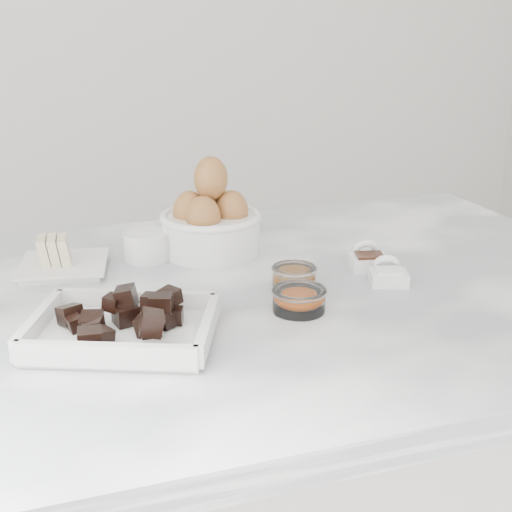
{
  "coord_description": "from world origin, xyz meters",
  "views": [
    {
      "loc": [
        -0.3,
        -0.92,
        1.33
      ],
      "look_at": [
        0.02,
        0.03,
        0.98
      ],
      "focal_mm": 50.0,
      "sensor_mm": 36.0,
      "label": 1
    }
  ],
  "objects": [
    {
      "name": "marble_slab",
      "position": [
        0.0,
        0.0,
        0.92
      ],
      "size": [
        1.2,
        0.8,
        0.04
      ],
      "primitive_type": "cube",
      "color": "white",
      "rests_on": "cabinet"
    },
    {
      "name": "chocolate_dish",
      "position": [
        -0.2,
        -0.11,
        0.96
      ],
      "size": [
        0.27,
        0.24,
        0.06
      ],
      "color": "white",
      "rests_on": "marble_slab"
    },
    {
      "name": "butter_plate",
      "position": [
        -0.25,
        0.17,
        0.96
      ],
      "size": [
        0.15,
        0.15,
        0.06
      ],
      "color": "white",
      "rests_on": "marble_slab"
    },
    {
      "name": "sugar_ramekin",
      "position": [
        -0.12,
        0.18,
        0.97
      ],
      "size": [
        0.08,
        0.08,
        0.05
      ],
      "color": "white",
      "rests_on": "marble_slab"
    },
    {
      "name": "egg_bowl",
      "position": [
        -0.01,
        0.18,
        0.99
      ],
      "size": [
        0.17,
        0.17,
        0.16
      ],
      "color": "white",
      "rests_on": "marble_slab"
    },
    {
      "name": "honey_bowl",
      "position": [
        0.07,
        -0.0,
        0.96
      ],
      "size": [
        0.07,
        0.07,
        0.03
      ],
      "color": "white",
      "rests_on": "marble_slab"
    },
    {
      "name": "zest_bowl",
      "position": [
        0.04,
        -0.09,
        0.96
      ],
      "size": [
        0.08,
        0.08,
        0.03
      ],
      "color": "white",
      "rests_on": "marble_slab"
    },
    {
      "name": "vanilla_spoon",
      "position": [
        0.21,
        0.03,
        0.95
      ],
      "size": [
        0.07,
        0.08,
        0.04
      ],
      "color": "white",
      "rests_on": "marble_slab"
    },
    {
      "name": "salt_spoon",
      "position": [
        0.2,
        -0.04,
        0.95
      ],
      "size": [
        0.07,
        0.08,
        0.04
      ],
      "color": "white",
      "rests_on": "marble_slab"
    }
  ]
}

